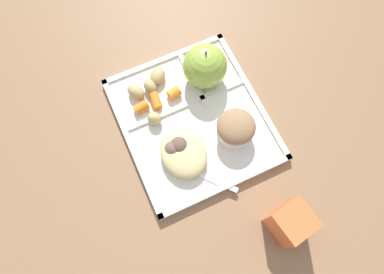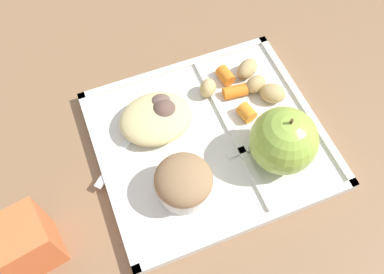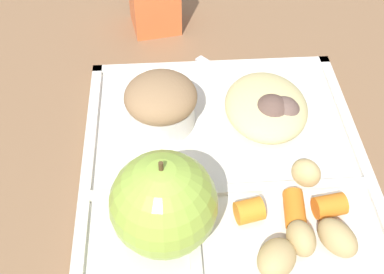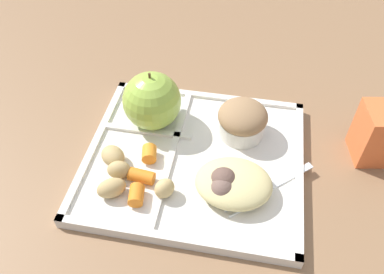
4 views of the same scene
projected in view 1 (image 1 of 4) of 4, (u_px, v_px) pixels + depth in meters
The scene contains 16 objects.
ground at pixel (193, 121), 0.67m from camera, with size 6.00×6.00×0.00m, color #846042.
lunch_tray at pixel (193, 119), 0.67m from camera, with size 0.31×0.27×0.02m.
green_apple at pixel (205, 66), 0.65m from camera, with size 0.09×0.09×0.09m.
bran_muffin at pixel (236, 128), 0.63m from camera, with size 0.07×0.07×0.06m.
carrot_slice_back at pixel (174, 93), 0.67m from camera, with size 0.02×0.02×0.02m, color orange.
carrot_slice_large at pixel (156, 101), 0.66m from camera, with size 0.02×0.02×0.03m, color orange.
carrot_slice_small at pixel (141, 107), 0.66m from camera, with size 0.02×0.02×0.03m, color orange.
potato_chunk_small at pixel (158, 76), 0.68m from camera, with size 0.04×0.03×0.03m, color tan.
potato_chunk_corner at pixel (154, 118), 0.65m from camera, with size 0.03×0.02×0.03m, color tan.
potato_chunk_browned at pixel (136, 92), 0.67m from camera, with size 0.04×0.03×0.03m, color tan.
potato_chunk_wedge at pixel (150, 87), 0.67m from camera, with size 0.03×0.02×0.03m, color tan.
egg_noodle_pile at pixel (184, 153), 0.62m from camera, with size 0.10×0.08×0.03m, color #D6C684.
meatball_front at pixel (173, 149), 0.62m from camera, with size 0.04×0.04×0.04m, color brown.
meatball_center at pixel (179, 147), 0.62m from camera, with size 0.04×0.04×0.04m, color brown.
plastic_fork at pixel (197, 173), 0.62m from camera, with size 0.12×0.11×0.00m.
milk_carton at pixel (290, 223), 0.57m from camera, with size 0.06×0.06×0.09m, color orange.
Camera 1 is at (0.23, -0.11, 0.63)m, focal length 31.24 mm.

